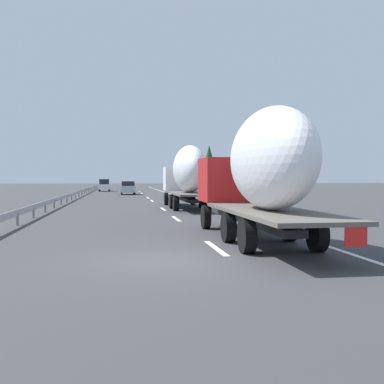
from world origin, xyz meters
name	(u,v)px	position (x,y,z in m)	size (l,w,h in m)	color
ground_plane	(131,198)	(40.00, 0.00, 0.00)	(260.00, 260.00, 0.00)	#38383A
lane_stripe_0	(216,248)	(2.00, -1.80, 0.00)	(3.20, 0.20, 0.01)	white
lane_stripe_1	(176,219)	(12.69, -1.80, 0.00)	(3.20, 0.20, 0.01)	white
lane_stripe_2	(163,209)	(20.52, -1.80, 0.00)	(3.20, 0.20, 0.01)	white
lane_stripe_3	(152,201)	(32.45, -1.80, 0.00)	(3.20, 0.20, 0.01)	white
lane_stripe_4	(148,198)	(39.16, -1.80, 0.00)	(3.20, 0.20, 0.01)	white
lane_stripe_5	(142,193)	(54.39, -1.80, 0.00)	(3.20, 0.20, 0.01)	white
lane_stripe_6	(139,192)	(62.73, -1.80, 0.00)	(3.20, 0.20, 0.01)	white
edge_line_right	(175,196)	(45.00, -5.50, 0.00)	(110.00, 0.20, 0.01)	white
truck_lead	(187,174)	(21.00, -3.60, 2.53)	(12.29, 2.55, 4.51)	silver
truck_trailing	(260,170)	(3.14, -3.60, 2.52)	(12.19, 2.55, 4.51)	#B21919
car_silver_hatch	(128,188)	(49.96, 0.23, 0.90)	(4.38, 1.90, 1.77)	#ADB2B7
car_white_van	(104,185)	(65.30, 3.82, 0.99)	(4.08, 1.79, 2.00)	white
road_sign	(185,178)	(44.61, -6.70, 2.16)	(0.10, 0.90, 3.11)	gray
tree_0	(238,164)	(43.79, -13.21, 3.98)	(3.68, 3.68, 6.39)	#472D19
tree_1	(193,170)	(80.16, -13.20, 3.84)	(3.05, 3.05, 6.43)	#472D19
tree_2	(209,163)	(52.30, -11.22, 4.32)	(2.75, 2.75, 6.86)	#472D19
tree_3	(200,169)	(72.14, -13.31, 3.87)	(3.00, 3.00, 6.13)	#472D19
tree_4	(243,164)	(33.22, -11.04, 3.64)	(3.15, 3.15, 5.53)	#472D19
guardrail_median	(79,192)	(43.00, 6.00, 0.58)	(94.00, 0.10, 0.76)	#9EA0A5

